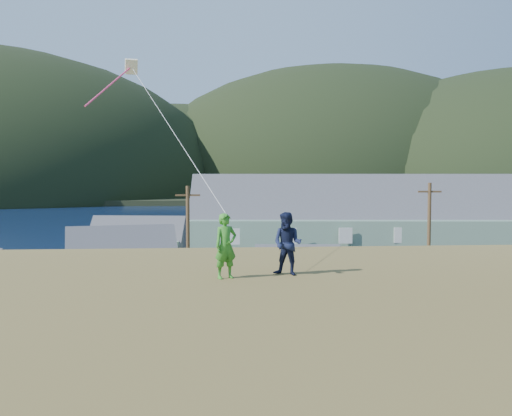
% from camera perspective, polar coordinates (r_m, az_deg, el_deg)
% --- Properties ---
extents(ground, '(900.00, 900.00, 0.00)m').
position_cam_1_polar(ground, '(36.90, -2.04, -12.74)').
color(ground, '#0A1638').
rests_on(ground, ground).
extents(grass_strip, '(110.00, 8.00, 0.10)m').
position_cam_1_polar(grass_strip, '(34.97, -1.89, -13.55)').
color(grass_strip, '#4C3D19').
rests_on(grass_strip, ground).
extents(waterfront_lot, '(72.00, 36.00, 0.12)m').
position_cam_1_polar(waterfront_lot, '(53.44, -2.89, -7.73)').
color(waterfront_lot, '#28282B').
rests_on(waterfront_lot, ground).
extents(wharf, '(26.00, 14.00, 0.90)m').
position_cam_1_polar(wharf, '(76.21, -7.95, -4.23)').
color(wharf, gray).
rests_on(wharf, ground).
extents(far_shore, '(900.00, 320.00, 2.00)m').
position_cam_1_polar(far_shore, '(365.60, -4.41, 1.58)').
color(far_shore, black).
rests_on(far_shore, ground).
extents(far_hills, '(760.00, 265.00, 143.00)m').
position_cam_1_polar(far_hills, '(317.15, 2.07, 1.55)').
color(far_hills, black).
rests_on(far_hills, ground).
extents(lodge, '(36.48, 13.23, 12.56)m').
position_cam_1_polar(lodge, '(57.10, 11.65, -2.27)').
color(lodge, slate).
rests_on(lodge, waterfront_lot).
extents(shed_palegreen_near, '(10.57, 7.83, 6.93)m').
position_cam_1_polar(shed_palegreen_near, '(52.04, -13.24, -5.25)').
color(shed_palegreen_near, slate).
rests_on(shed_palegreen_near, waterfront_lot).
extents(shed_white, '(7.32, 5.18, 5.52)m').
position_cam_1_polar(shed_white, '(46.26, 4.23, -6.80)').
color(shed_white, white).
rests_on(shed_white, waterfront_lot).
extents(shed_palegreen_far, '(11.20, 7.35, 7.04)m').
position_cam_1_polar(shed_palegreen_far, '(64.34, -11.75, -3.59)').
color(shed_palegreen_far, slate).
rests_on(shed_palegreen_far, waterfront_lot).
extents(utility_poles, '(31.24, 0.24, 9.59)m').
position_cam_1_polar(utility_poles, '(37.36, -5.30, -5.16)').
color(utility_poles, '#47331E').
rests_on(utility_poles, waterfront_lot).
extents(parked_cars, '(24.23, 11.81, 1.54)m').
position_cam_1_polar(parked_cars, '(58.42, -12.18, -6.11)').
color(parked_cars, '#2E5374').
rests_on(parked_cars, waterfront_lot).
extents(kite_flyer_green, '(0.79, 0.69, 1.83)m').
position_cam_1_polar(kite_flyer_green, '(15.99, -3.05, -3.81)').
color(kite_flyer_green, '#328424').
rests_on(kite_flyer_green, hillside).
extents(kite_flyer_navy, '(1.11, 1.04, 1.83)m').
position_cam_1_polar(kite_flyer_navy, '(16.53, 3.17, -3.59)').
color(kite_flyer_navy, '#141A37').
rests_on(kite_flyer_navy, hillside).
extents(kite_rig, '(2.32, 3.30, 8.66)m').
position_cam_1_polar(kite_rig, '(22.23, -12.58, 13.22)').
color(kite_rig, '#FDF1C0').
rests_on(kite_rig, ground).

